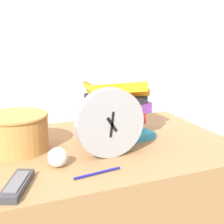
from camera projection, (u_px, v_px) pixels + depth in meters
name	position (u px, v px, depth m)	size (l,w,h in m)	color
wall_back	(50.00, 11.00, 1.37)	(6.00, 0.04, 2.40)	silver
desk_clock	(110.00, 123.00, 1.03)	(0.23, 0.04, 0.23)	#99999E
book_stack	(115.00, 106.00, 1.21)	(0.28, 0.22, 0.26)	#2D9ED1
basket	(17.00, 131.00, 1.09)	(0.23, 0.23, 0.13)	#B27A3D
tv_remote	(17.00, 185.00, 0.84)	(0.11, 0.17, 0.02)	#333338
crumpled_paper_ball	(58.00, 157.00, 0.97)	(0.06, 0.06, 0.06)	white
pen	(98.00, 173.00, 0.92)	(0.15, 0.03, 0.01)	navy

